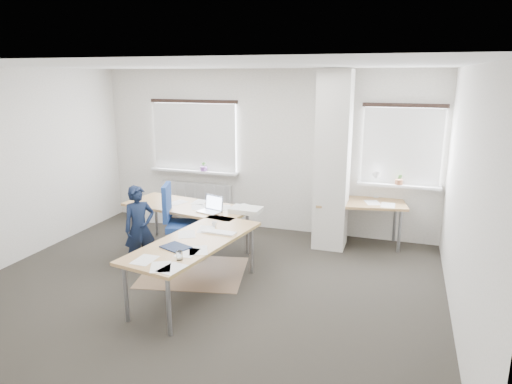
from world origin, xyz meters
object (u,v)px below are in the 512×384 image
(desk_main, at_px, (194,224))
(task_chair, at_px, (182,238))
(desk_side, at_px, (360,204))
(person, at_px, (140,228))

(desk_main, height_order, task_chair, task_chair)
(desk_side, bearing_deg, task_chair, -160.22)
(desk_side, xyz_separation_m, person, (-2.83, -1.96, -0.08))
(desk_main, relative_size, person, 2.44)
(task_chair, xyz_separation_m, person, (-0.37, -0.55, 0.29))
(desk_main, xyz_separation_m, person, (-0.75, -0.20, -0.08))
(desk_main, height_order, desk_side, desk_side)
(desk_main, height_order, person, person)
(task_chair, height_order, person, person)
(desk_side, relative_size, person, 1.23)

